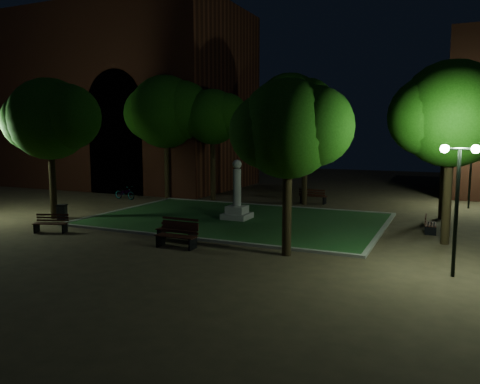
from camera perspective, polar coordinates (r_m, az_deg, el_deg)
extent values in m
plane|color=#433623|center=(23.65, -2.40, -4.25)|extent=(80.00, 80.00, 0.00)
cube|color=#1E441B|center=(25.41, -0.37, -3.35)|extent=(15.00, 10.00, 0.08)
cube|color=slate|center=(20.98, -6.22, -5.60)|extent=(15.40, 0.20, 0.12)
cube|color=slate|center=(30.05, 3.70, -1.68)|extent=(15.40, 0.20, 0.12)
cube|color=slate|center=(29.36, -13.98, -2.09)|extent=(0.20, 10.00, 0.12)
cube|color=slate|center=(23.34, 16.90, -4.56)|extent=(0.20, 10.00, 0.12)
cube|color=gray|center=(25.38, -0.37, -2.93)|extent=(1.40, 1.40, 0.30)
cube|color=gray|center=(25.32, -0.37, -2.15)|extent=(1.00, 1.00, 0.40)
cylinder|color=gray|center=(25.15, -0.37, 0.55)|extent=(0.44, 0.44, 2.00)
sphere|color=gray|center=(25.04, -0.37, 3.39)|extent=(0.50, 0.50, 0.50)
cube|color=#471E12|center=(43.71, -13.19, 10.71)|extent=(20.00, 12.00, 15.00)
cube|color=black|center=(38.25, -13.55, 5.22)|extent=(5.00, 3.00, 7.00)
cylinder|color=black|center=(38.30, -13.71, 10.46)|extent=(5.00, 3.00, 5.00)
plane|color=orange|center=(39.20, -12.47, 5.30)|extent=(6.30, 0.00, 6.30)
cylinder|color=black|center=(27.59, -21.88, 1.21)|extent=(0.36, 0.36, 4.12)
sphere|color=#1B500D|center=(27.48, -22.21, 8.24)|extent=(4.40, 4.40, 4.40)
sphere|color=#1B500D|center=(26.84, -20.27, 8.57)|extent=(3.52, 3.52, 3.52)
sphere|color=#1B500D|center=(27.91, -23.91, 7.92)|extent=(3.30, 3.30, 3.30)
cylinder|color=black|center=(32.84, -3.33, 3.07)|extent=(0.36, 0.36, 4.66)
sphere|color=#1B500D|center=(32.77, -3.37, 9.14)|extent=(3.82, 3.82, 3.82)
sphere|color=#1B500D|center=(32.52, -1.70, 9.34)|extent=(3.06, 3.06, 3.06)
sphere|color=#1B500D|center=(32.87, -4.81, 8.94)|extent=(2.87, 2.87, 2.87)
cylinder|color=black|center=(31.01, 7.89, 2.36)|extent=(0.36, 0.36, 4.22)
sphere|color=#1B500D|center=(30.91, 8.00, 8.81)|extent=(4.57, 4.57, 4.57)
sphere|color=#1B500D|center=(30.80, 10.17, 8.95)|extent=(3.66, 3.66, 3.66)
sphere|color=#1B500D|center=(30.89, 6.19, 8.65)|extent=(3.43, 3.43, 3.43)
cylinder|color=black|center=(27.92, 23.52, 0.70)|extent=(0.36, 0.36, 3.64)
sphere|color=#1B500D|center=(27.77, 23.83, 6.72)|extent=(3.72, 3.72, 3.72)
sphere|color=#1B500D|center=(27.98, 25.76, 6.83)|extent=(2.98, 2.98, 2.98)
sphere|color=#1B500D|center=(27.49, 22.25, 6.59)|extent=(2.79, 2.79, 2.79)
cylinder|color=black|center=(21.51, 23.94, -0.41)|extent=(0.36, 0.36, 4.16)
sphere|color=#1B500D|center=(21.36, 24.41, 8.67)|extent=(4.41, 4.41, 4.41)
sphere|color=#1B500D|center=(21.08, 21.97, 8.55)|extent=(3.31, 3.31, 3.31)
cylinder|color=black|center=(17.95, 5.74, -1.93)|extent=(0.36, 0.36, 3.72)
sphere|color=#1B500D|center=(17.72, 5.86, 7.66)|extent=(3.77, 3.77, 3.77)
sphere|color=#1B500D|center=(17.64, 9.00, 7.93)|extent=(3.01, 3.01, 3.01)
sphere|color=#1B500D|center=(17.69, 3.22, 7.36)|extent=(2.82, 2.82, 2.82)
cylinder|color=black|center=(34.17, -8.92, 3.13)|extent=(0.36, 0.36, 4.64)
sphere|color=#1B500D|center=(34.11, -9.05, 9.63)|extent=(5.17, 5.17, 5.17)
sphere|color=#1B500D|center=(33.60, -6.99, 9.87)|extent=(4.13, 4.13, 4.13)
sphere|color=#1B500D|center=(34.44, -10.78, 9.40)|extent=(3.88, 3.88, 3.88)
cylinder|color=black|center=(34.09, 6.01, 3.49)|extent=(0.36, 0.36, 5.01)
sphere|color=#1B500D|center=(34.06, 6.10, 10.18)|extent=(4.92, 4.92, 4.92)
sphere|color=#1B500D|center=(33.90, 8.21, 10.33)|extent=(3.93, 3.93, 3.93)
sphere|color=#1B500D|center=(34.10, 4.34, 10.03)|extent=(3.69, 3.69, 3.69)
cylinder|color=black|center=(16.69, 24.85, -2.43)|extent=(0.12, 0.12, 4.20)
cylinder|color=black|center=(16.49, 25.24, 4.78)|extent=(0.90, 0.08, 0.08)
sphere|color=#D8FFD8|center=(16.49, 23.67, 4.86)|extent=(0.28, 0.28, 0.28)
sphere|color=#D8FFD8|center=(16.50, 26.81, 4.69)|extent=(0.28, 0.28, 0.28)
cylinder|color=black|center=(37.88, -13.70, 2.84)|extent=(0.12, 0.12, 3.88)
cylinder|color=black|center=(37.79, -13.78, 5.77)|extent=(0.90, 0.08, 0.08)
sphere|color=#D8FFD8|center=(38.07, -14.32, 5.76)|extent=(0.28, 0.28, 0.28)
sphere|color=#D8FFD8|center=(37.51, -13.24, 5.78)|extent=(0.28, 0.28, 0.28)
cylinder|color=black|center=(32.42, 26.25, 1.54)|extent=(0.12, 0.12, 3.83)
cylinder|color=black|center=(32.31, 26.44, 4.92)|extent=(0.90, 0.08, 0.08)
sphere|color=#D8FFD8|center=(32.30, 25.64, 4.97)|extent=(0.28, 0.28, 0.28)
sphere|color=#D8FFD8|center=(32.33, 27.24, 4.88)|extent=(0.28, 0.28, 0.28)
cube|color=black|center=(21.05, -9.54, -5.09)|extent=(0.07, 0.63, 0.50)
cube|color=black|center=(20.21, -5.79, -5.54)|extent=(0.07, 0.63, 0.50)
cube|color=#35160E|center=(20.36, -8.09, -4.73)|extent=(1.82, 0.12, 0.05)
cube|color=#35160E|center=(20.49, -7.85, -4.64)|extent=(1.82, 0.12, 0.05)
cube|color=#35160E|center=(20.62, -7.61, -4.56)|extent=(1.82, 0.12, 0.05)
cube|color=#35160E|center=(20.76, -7.38, -4.48)|extent=(1.82, 0.12, 0.05)
cube|color=#35160E|center=(20.79, -7.28, -4.14)|extent=(1.82, 0.08, 0.11)
cube|color=#35160E|center=(20.76, -7.29, -3.71)|extent=(1.82, 0.08, 0.11)
cube|color=#35160E|center=(20.73, -7.30, -3.28)|extent=(1.82, 0.08, 0.11)
cube|color=black|center=(19.92, -9.66, -5.82)|extent=(0.07, 0.60, 0.48)
cube|color=black|center=(19.14, -5.79, -6.29)|extent=(0.07, 0.60, 0.48)
cube|color=#35160E|center=(19.26, -8.15, -5.47)|extent=(1.76, 0.12, 0.04)
cube|color=#35160E|center=(19.39, -7.91, -5.38)|extent=(1.76, 0.12, 0.04)
cube|color=#35160E|center=(19.52, -7.68, -5.29)|extent=(1.76, 0.12, 0.04)
cube|color=#35160E|center=(19.65, -7.44, -5.21)|extent=(1.76, 0.12, 0.04)
cube|color=#35160E|center=(19.68, -7.35, -4.86)|extent=(1.76, 0.08, 0.11)
cube|color=#35160E|center=(19.65, -7.36, -4.42)|extent=(1.76, 0.08, 0.11)
cube|color=#35160E|center=(19.62, -7.36, -3.98)|extent=(1.76, 0.08, 0.11)
cube|color=black|center=(24.30, -23.54, -4.03)|extent=(0.25, 0.52, 0.43)
cube|color=black|center=(23.73, -20.57, -4.15)|extent=(0.25, 0.52, 0.43)
cube|color=#35160E|center=(23.77, -22.32, -3.66)|extent=(1.49, 0.66, 0.04)
cube|color=#35160E|center=(23.89, -22.18, -3.60)|extent=(1.49, 0.66, 0.04)
cube|color=#35160E|center=(24.02, -22.04, -3.54)|extent=(1.49, 0.66, 0.04)
cube|color=#35160E|center=(24.14, -21.91, -3.48)|extent=(1.49, 0.66, 0.04)
cube|color=#35160E|center=(24.17, -21.86, -3.22)|extent=(1.47, 0.63, 0.09)
cube|color=#35160E|center=(24.15, -21.88, -2.91)|extent=(1.47, 0.63, 0.09)
cube|color=#35160E|center=(24.13, -21.89, -2.59)|extent=(1.47, 0.63, 0.09)
cube|color=black|center=(23.38, 22.20, -4.42)|extent=(0.51, 0.07, 0.41)
cube|color=black|center=(24.65, 22.24, -3.84)|extent=(0.51, 0.07, 0.41)
cube|color=#35160E|center=(23.97, 22.73, -3.65)|extent=(0.12, 1.48, 0.04)
cube|color=#35160E|center=(23.97, 22.42, -3.63)|extent=(0.12, 1.48, 0.04)
cube|color=#35160E|center=(23.97, 22.11, -3.62)|extent=(0.12, 1.48, 0.04)
cube|color=#35160E|center=(23.98, 21.81, -3.60)|extent=(0.12, 1.48, 0.04)
cube|color=#35160E|center=(23.96, 21.68, -3.38)|extent=(0.09, 1.48, 0.09)
cube|color=#35160E|center=(23.94, 21.70, -3.07)|extent=(0.09, 1.48, 0.09)
cube|color=#35160E|center=(23.92, 21.71, -2.77)|extent=(0.09, 1.48, 0.09)
cube|color=black|center=(31.48, 10.27, -1.03)|extent=(0.11, 0.63, 0.50)
cube|color=black|center=(32.00, 7.58, -0.84)|extent=(0.11, 0.63, 0.50)
cube|color=#35160E|center=(31.93, 9.07, -0.41)|extent=(1.81, 0.23, 0.05)
cube|color=#35160E|center=(31.78, 8.97, -0.45)|extent=(1.81, 0.23, 0.05)
cube|color=#35160E|center=(31.63, 8.88, -0.48)|extent=(1.81, 0.23, 0.05)
cube|color=#35160E|center=(31.49, 8.78, -0.52)|extent=(1.81, 0.23, 0.05)
cube|color=#35160E|center=(31.41, 8.74, -0.33)|extent=(1.81, 0.20, 0.11)
cube|color=#35160E|center=(31.39, 8.75, -0.04)|extent=(1.81, 0.20, 0.11)
cube|color=#35160E|center=(31.37, 8.75, 0.25)|extent=(1.81, 0.20, 0.11)
cube|color=black|center=(27.12, -20.87, -2.39)|extent=(0.59, 0.59, 0.80)
cube|color=black|center=(27.05, -20.91, -1.50)|extent=(0.66, 0.66, 0.05)
imported|color=black|center=(34.26, -13.87, -0.08)|extent=(1.85, 0.79, 0.95)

